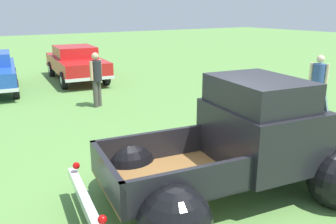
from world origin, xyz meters
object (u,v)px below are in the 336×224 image
at_px(spectator_1, 318,80).
at_px(lane_cone_0, 225,112).
at_px(spectator_0, 96,76).
at_px(vintage_pickup_truck, 247,150).
at_px(show_car_1, 76,62).

distance_m(spectator_1, lane_cone_0, 3.10).
xyz_separation_m(spectator_0, spectator_1, (5.22, -4.04, -0.00)).
distance_m(vintage_pickup_truck, spectator_1, 5.72).
bearing_deg(show_car_1, vintage_pickup_truck, 1.69).
relative_size(spectator_0, spectator_1, 1.00).
relative_size(spectator_0, lane_cone_0, 2.67).
height_order(spectator_1, lane_cone_0, spectator_1).
xyz_separation_m(spectator_1, lane_cone_0, (-2.96, 0.63, -0.65)).
distance_m(spectator_0, spectator_1, 6.60).
bearing_deg(lane_cone_0, spectator_0, 123.58).
bearing_deg(spectator_1, show_car_1, -87.19).
relative_size(vintage_pickup_truck, lane_cone_0, 7.67).
bearing_deg(vintage_pickup_truck, spectator_0, 98.30).
height_order(vintage_pickup_truck, show_car_1, vintage_pickup_truck).
relative_size(vintage_pickup_truck, show_car_1, 1.01).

